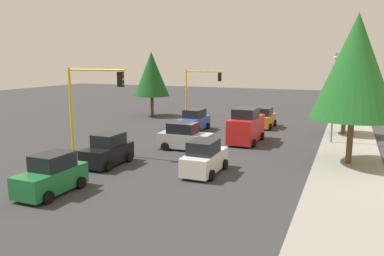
{
  "coord_description": "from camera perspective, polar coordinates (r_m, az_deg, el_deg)",
  "views": [
    {
      "loc": [
        26.65,
        10.27,
        6.46
      ],
      "look_at": [
        -0.22,
        -0.98,
        1.2
      ],
      "focal_mm": 35.18,
      "sensor_mm": 36.0,
      "label": 1
    }
  ],
  "objects": [
    {
      "name": "street_lamp_curbside",
      "position": [
        30.36,
        20.75,
        5.59
      ],
      "size": [
        2.15,
        0.28,
        7.0
      ],
      "color": "slate",
      "rests_on": "ground"
    },
    {
      "name": "lane_arrow_near",
      "position": [
        21.14,
        -17.78,
        -8.05
      ],
      "size": [
        2.4,
        1.1,
        1.1
      ],
      "color": "silver",
      "rests_on": "ground"
    },
    {
      "name": "car_black",
      "position": [
        24.05,
        -12.64,
        -3.4
      ],
      "size": [
        3.63,
        1.95,
        1.98
      ],
      "color": "black",
      "rests_on": "ground"
    },
    {
      "name": "tree_opposite_side",
      "position": [
        44.15,
        -6.16,
        8.12
      ],
      "size": [
        4.07,
        4.07,
        7.44
      ],
      "color": "brown",
      "rests_on": "ground"
    },
    {
      "name": "tree_roadside_far",
      "position": [
        44.7,
        21.9,
        7.2
      ],
      "size": [
        3.9,
        3.9,
        7.11
      ],
      "color": "brown",
      "rests_on": "ground"
    },
    {
      "name": "tree_roadside_mid",
      "position": [
        34.7,
        22.41,
        6.66
      ],
      "size": [
        3.98,
        3.98,
        7.26
      ],
      "color": "brown",
      "rests_on": "ground"
    },
    {
      "name": "car_white",
      "position": [
        21.76,
        1.9,
        -4.58
      ],
      "size": [
        3.84,
        1.92,
        1.98
      ],
      "color": "white",
      "rests_on": "ground"
    },
    {
      "name": "traffic_signal_near_right",
      "position": [
        26.23,
        -15.07,
        4.98
      ],
      "size": [
        0.36,
        4.59,
        5.98
      ],
      "color": "yellow",
      "rests_on": "ground"
    },
    {
      "name": "traffic_signal_far_right",
      "position": [
        43.74,
        1.35,
        6.74
      ],
      "size": [
        0.36,
        4.59,
        5.34
      ],
      "color": "yellow",
      "rests_on": "ground"
    },
    {
      "name": "car_blue",
      "position": [
        34.97,
        0.29,
        1.08
      ],
      "size": [
        4.13,
        2.11,
        1.98
      ],
      "color": "blue",
      "rests_on": "ground"
    },
    {
      "name": "ground_plane",
      "position": [
        29.28,
        1.61,
        -2.51
      ],
      "size": [
        120.0,
        120.0,
        0.0
      ],
      "primitive_type": "plane",
      "color": "#353538"
    },
    {
      "name": "car_green",
      "position": [
        19.81,
        -20.52,
        -6.75
      ],
      "size": [
        3.67,
        1.94,
        1.98
      ],
      "color": "#1E7238",
      "rests_on": "ground"
    },
    {
      "name": "tree_roadside_near",
      "position": [
        24.66,
        23.53,
        8.49
      ],
      "size": [
        5.02,
        5.02,
        9.22
      ],
      "color": "brown",
      "rests_on": "ground"
    },
    {
      "name": "delivery_van_red",
      "position": [
        30.16,
        8.21,
        0.24
      ],
      "size": [
        4.8,
        2.22,
        2.77
      ],
      "color": "red",
      "rests_on": "ground"
    },
    {
      "name": "car_orange",
      "position": [
        37.23,
        10.81,
        1.46
      ],
      "size": [
        3.9,
        1.98,
        1.98
      ],
      "color": "orange",
      "rests_on": "ground"
    },
    {
      "name": "car_silver",
      "position": [
        27.52,
        -1.11,
        -1.43
      ],
      "size": [
        2.09,
        3.86,
        1.98
      ],
      "color": "#B2B5BA",
      "rests_on": "ground"
    },
    {
      "name": "sidewalk_kerb",
      "position": [
        32.29,
        22.67,
        -1.97
      ],
      "size": [
        80.0,
        4.0,
        0.15
      ],
      "primitive_type": "cube",
      "color": "gray",
      "rests_on": "ground"
    }
  ]
}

